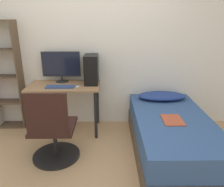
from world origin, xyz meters
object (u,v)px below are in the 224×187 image
object	(u,v)px
office_chair	(53,135)
pc_tower	(91,69)
monitor	(61,66)
keyboard	(60,87)
bed	(171,135)

from	to	relation	value
office_chair	pc_tower	distance (m)	1.14
monitor	keyboard	bearing A→B (deg)	-84.15
pc_tower	keyboard	bearing A→B (deg)	-153.68
bed	monitor	distance (m)	1.89
keyboard	pc_tower	bearing A→B (deg)	26.32
keyboard	pc_tower	world-z (taller)	pc_tower
monitor	keyboard	size ratio (longest dim) A/B	1.46
keyboard	bed	bearing A→B (deg)	-18.18
monitor	bed	bearing A→B (deg)	-27.41
keyboard	monitor	bearing A→B (deg)	95.85
pc_tower	office_chair	bearing A→B (deg)	-115.65
office_chair	monitor	bearing A→B (deg)	93.24
bed	pc_tower	xyz separation A→B (m)	(-1.07, 0.71, 0.71)
bed	office_chair	bearing A→B (deg)	-174.15
office_chair	keyboard	distance (m)	0.77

